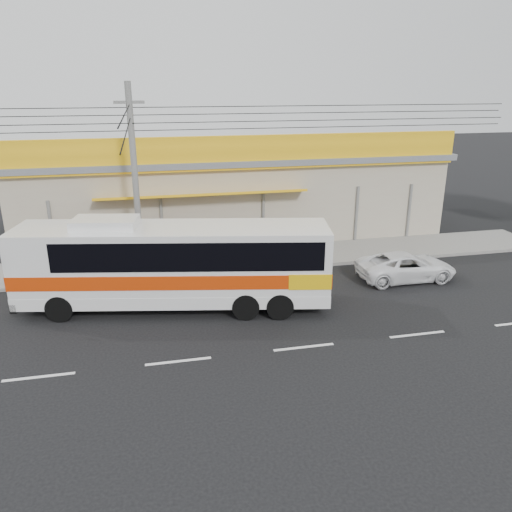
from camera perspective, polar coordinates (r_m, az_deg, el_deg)
The scene contains 8 objects.
ground at distance 18.46m, azimuth 3.13°, elevation -6.63°, with size 120.00×120.00×0.00m, color black.
sidewalk at distance 23.82m, azimuth -0.69°, elevation -0.31°, with size 30.00×3.20×0.15m, color slate.
lane_markings at distance 16.34m, azimuth 5.49°, elevation -10.35°, with size 50.00×0.12×0.01m, color silver, non-canonical shape.
storefront_building at distance 28.48m, azimuth -3.00°, elevation 7.58°, with size 22.60×9.20×5.70m.
coach_bus at distance 18.48m, azimuth -8.85°, elevation -0.53°, with size 11.57×4.53×3.49m.
motorbike_dark at distance 23.75m, azimuth -16.72°, elevation 0.39°, with size 0.52×1.83×1.10m, color black.
white_car at distance 22.32m, azimuth 16.77°, elevation -1.14°, with size 1.95×4.22×1.17m, color white.
utility_pole at distance 21.43m, azimuth -14.17°, elevation 15.04°, with size 34.00×14.00×8.10m.
Camera 1 is at (-4.54, -15.98, 8.05)m, focal length 35.00 mm.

